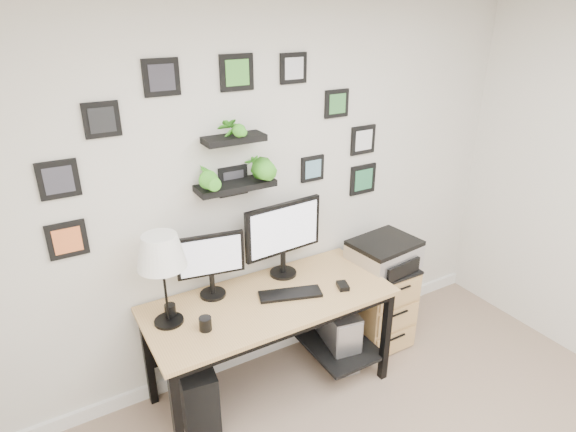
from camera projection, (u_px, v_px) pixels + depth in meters
room at (274, 345)px, 3.76m from camera, size 4.00×4.00×4.00m
desk at (273, 310)px, 3.19m from camera, size 1.60×0.70×0.75m
monitor_left at (211, 261)px, 3.02m from camera, size 0.43×0.19×0.44m
monitor_right at (283, 233)px, 3.24m from camera, size 0.58×0.20×0.54m
keyboard at (290, 294)px, 3.12m from camera, size 0.43×0.25×0.02m
mouse at (343, 286)px, 3.21m from camera, size 0.10×0.12×0.03m
table_lamp at (161, 254)px, 2.68m from camera, size 0.28×0.28×0.58m
mug at (205, 324)px, 2.78m from camera, size 0.07×0.07×0.08m
pen_cup at (170, 311)px, 2.90m from camera, size 0.07×0.07×0.09m
pc_tower_black at (196, 390)px, 3.06m from camera, size 0.27×0.49×0.47m
pc_tower_grey at (335, 332)px, 3.60m from camera, size 0.29×0.50×0.47m
file_cabinet at (377, 302)px, 3.80m from camera, size 0.43×0.53×0.67m
printer at (384, 254)px, 3.58m from camera, size 0.52×0.43×0.22m
wall_decor at (238, 152)px, 2.95m from camera, size 2.29×0.18×1.06m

